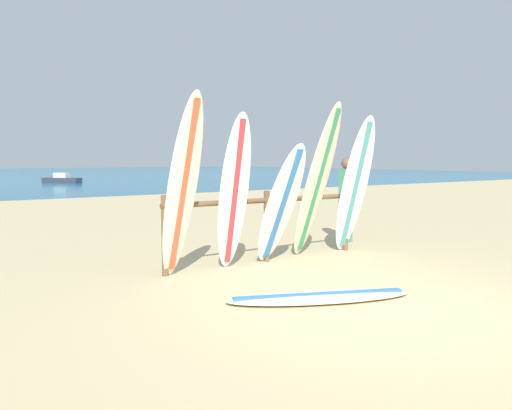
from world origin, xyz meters
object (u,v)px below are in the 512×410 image
(surfboard_leaning_center, at_px, (317,182))
(surfboard_leaning_center_right, at_px, (355,186))
(surfboard_leaning_left, at_px, (234,193))
(surfboard_leaning_far_left, at_px, (183,187))
(surfboard_lying_on_sand, at_px, (320,297))
(surfboard_rack, at_px, (267,214))
(surfboard_leaning_center_left, at_px, (281,205))
(small_boat_offshore, at_px, (62,179))
(beachgoer_standing, at_px, (347,196))

(surfboard_leaning_center, distance_m, surfboard_leaning_center_right, 0.80)
(surfboard_leaning_left, height_order, surfboard_leaning_center, surfboard_leaning_center)
(surfboard_leaning_far_left, height_order, surfboard_lying_on_sand, surfboard_leaning_far_left)
(surfboard_rack, distance_m, surfboard_leaning_left, 0.91)
(surfboard_leaning_left, bearing_deg, surfboard_leaning_center_right, -1.59)
(surfboard_leaning_left, relative_size, surfboard_leaning_center_left, 1.22)
(surfboard_leaning_center, bearing_deg, surfboard_leaning_far_left, -178.50)
(surfboard_rack, relative_size, small_boat_offshore, 1.35)
(surfboard_leaning_far_left, relative_size, surfboard_leaning_center_left, 1.35)
(surfboard_leaning_left, xyz_separation_m, surfboard_leaning_center_right, (2.39, -0.07, 0.03))
(surfboard_leaning_far_left, height_order, beachgoer_standing, surfboard_leaning_far_left)
(surfboard_leaning_far_left, relative_size, surfboard_leaning_center_right, 1.07)
(surfboard_leaning_far_left, xyz_separation_m, surfboard_lying_on_sand, (0.88, -1.78, -1.23))
(small_boat_offshore, bearing_deg, beachgoer_standing, -92.56)
(surfboard_leaning_far_left, relative_size, surfboard_lying_on_sand, 1.11)
(surfboard_leaning_left, xyz_separation_m, small_boat_offshore, (4.50, 30.19, -0.89))
(surfboard_leaning_center_left, xyz_separation_m, surfboard_lying_on_sand, (-0.72, -1.70, -0.90))
(surfboard_lying_on_sand, bearing_deg, small_boat_offshore, 82.05)
(surfboard_leaning_center_left, height_order, small_boat_offshore, surfboard_leaning_center_left)
(surfboard_rack, bearing_deg, surfboard_lying_on_sand, -109.56)
(surfboard_rack, bearing_deg, surfboard_leaning_far_left, -168.43)
(surfboard_leaning_far_left, bearing_deg, surfboard_rack, 11.57)
(surfboard_leaning_left, bearing_deg, beachgoer_standing, 16.36)
(surfboard_lying_on_sand, bearing_deg, surfboard_leaning_center_left, 66.91)
(surfboard_leaning_center_right, xyz_separation_m, small_boat_offshore, (2.12, 30.26, -0.92))
(surfboard_lying_on_sand, bearing_deg, beachgoer_standing, 41.24)
(surfboard_leaning_center, height_order, beachgoer_standing, surfboard_leaning_center)
(surfboard_leaning_far_left, distance_m, surfboard_leaning_left, 0.86)
(surfboard_leaning_far_left, height_order, small_boat_offshore, surfboard_leaning_far_left)
(small_boat_offshore, bearing_deg, surfboard_leaning_center, -95.50)
(surfboard_leaning_left, bearing_deg, surfboard_leaning_center, 0.23)
(surfboard_rack, height_order, surfboard_leaning_far_left, surfboard_leaning_far_left)
(small_boat_offshore, bearing_deg, surfboard_leaning_left, -98.48)
(surfboard_rack, xyz_separation_m, surfboard_lying_on_sand, (-0.75, -2.11, -0.72))
(surfboard_leaning_center_left, xyz_separation_m, surfboard_leaning_center_right, (1.63, 0.07, 0.24))
(surfboard_leaning_center_left, distance_m, surfboard_lying_on_sand, 2.06)
(surfboard_leaning_center_right, bearing_deg, surfboard_lying_on_sand, -143.11)
(surfboard_leaning_far_left, bearing_deg, small_boat_offshore, 79.97)
(beachgoer_standing, distance_m, small_boat_offshore, 29.29)
(surfboard_leaning_center_left, height_order, surfboard_lying_on_sand, surfboard_leaning_center_left)
(surfboard_leaning_left, distance_m, surfboard_leaning_center_right, 2.39)
(surfboard_rack, relative_size, surfboard_leaning_far_left, 1.42)
(surfboard_leaning_left, distance_m, surfboard_leaning_center_left, 0.79)
(surfboard_leaning_center, bearing_deg, surfboard_lying_on_sand, -130.40)
(surfboard_leaning_left, height_order, surfboard_lying_on_sand, surfboard_leaning_left)
(surfboard_leaning_center_right, bearing_deg, surfboard_leaning_left, 178.41)
(surfboard_leaning_left, height_order, small_boat_offshore, surfboard_leaning_left)
(beachgoer_standing, bearing_deg, surfboard_leaning_far_left, -166.17)
(beachgoer_standing, bearing_deg, small_boat_offshore, 87.44)
(surfboard_rack, height_order, surfboard_leaning_center, surfboard_leaning_center)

